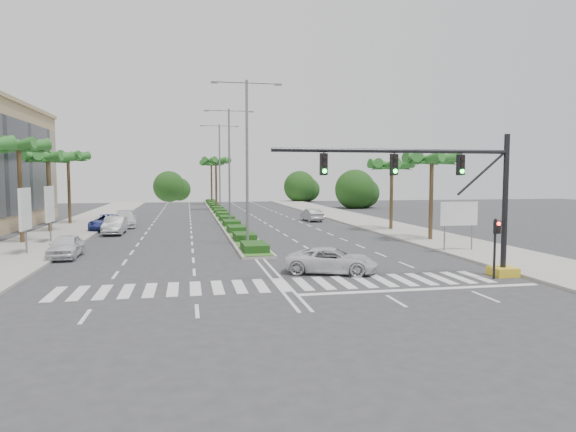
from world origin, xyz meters
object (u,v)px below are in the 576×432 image
Objects in this scene: car_parked_a at (66,246)px; car_right at (312,215)px; car_parked_d at (125,219)px; car_parked_c at (107,222)px; car_crossing at (332,261)px; car_parked_b at (115,225)px.

car_right is (21.38, 22.80, -0.01)m from car_parked_a.
car_parked_d reaches higher than car_parked_a.
car_parked_d reaches higher than car_right.
car_parked_c is 3.17m from car_parked_d.
car_crossing is (14.91, -24.88, -0.08)m from car_parked_c.
car_crossing is at bearing -28.72° from car_parked_a.
car_crossing is at bearing -54.29° from car_parked_c.
car_parked_c is 29.01m from car_crossing.
car_parked_d reaches higher than car_parked_b.
car_parked_a is at bearing -94.19° from car_parked_b.
car_parked_d is 1.28× the size of car_right.
car_parked_d is (0.09, 6.46, 0.03)m from car_parked_b.
car_parked_c reaches higher than car_parked_a.
car_crossing is at bearing 73.74° from car_right.
car_parked_a is at bearing -98.33° from car_parked_d.
car_right is at bearing 4.19° from car_parked_d.
car_parked_d is 20.34m from car_right.
car_parked_d is 1.16× the size of car_crossing.
car_parked_c is (0.00, 16.79, 0.02)m from car_parked_a.
car_crossing is (13.72, -21.33, -0.11)m from car_parked_b.
car_crossing is at bearing -68.48° from car_parked_d.
car_crossing is 31.57m from car_right.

